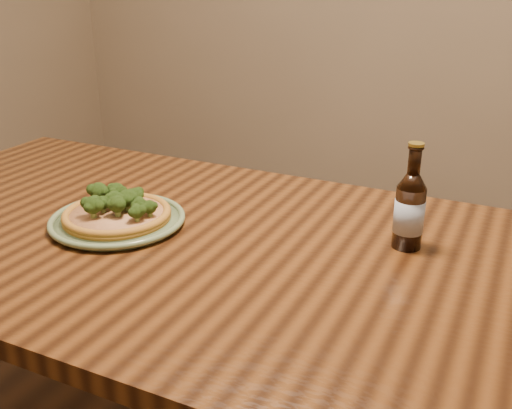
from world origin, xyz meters
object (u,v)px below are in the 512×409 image
at_px(table, 174,270).
at_px(plate, 118,220).
at_px(pizza, 117,212).
at_px(beer_bottle, 410,210).

xyz_separation_m(table, plate, (-0.13, -0.02, 0.10)).
bearing_deg(pizza, table, 7.13).
relative_size(pizza, beer_bottle, 1.08).
bearing_deg(beer_bottle, table, -152.78).
distance_m(pizza, beer_bottle, 0.62).
relative_size(table, plate, 5.36).
distance_m(table, pizza, 0.18).
bearing_deg(plate, beer_bottle, 15.42).
distance_m(table, beer_bottle, 0.52).
height_order(plate, pizza, pizza).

